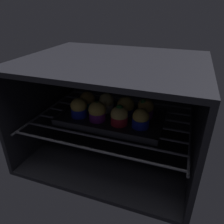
{
  "coord_description": "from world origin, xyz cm",
  "views": [
    {
      "loc": [
        22.87,
        -42.03,
        51.65
      ],
      "look_at": [
        0.0,
        21.09,
        17.02
      ],
      "focal_mm": 34.29,
      "sensor_mm": 36.0,
      "label": 1
    }
  ],
  "objects_px": {
    "muffin_row1_col0": "(87,101)",
    "muffin_row0_col2": "(119,116)",
    "muffin_row0_col0": "(79,108)",
    "muffin_row1_col3": "(145,108)",
    "muffin_row1_col2": "(126,106)",
    "baking_tray": "(112,118)",
    "muffin_row0_col1": "(97,112)",
    "muffin_row1_col1": "(106,102)",
    "muffin_row0_col3": "(141,119)"
  },
  "relations": [
    {
      "from": "muffin_row1_col0",
      "to": "muffin_row0_col2",
      "type": "bearing_deg",
      "value": -25.57
    },
    {
      "from": "muffin_row0_col0",
      "to": "muffin_row1_col3",
      "type": "relative_size",
      "value": 0.97
    },
    {
      "from": "muffin_row0_col0",
      "to": "muffin_row1_col2",
      "type": "xyz_separation_m",
      "value": [
        0.15,
        0.07,
        -0.0
      ]
    },
    {
      "from": "baking_tray",
      "to": "muffin_row1_col3",
      "type": "relative_size",
      "value": 5.16
    },
    {
      "from": "baking_tray",
      "to": "muffin_row1_col2",
      "type": "height_order",
      "value": "muffin_row1_col2"
    },
    {
      "from": "muffin_row0_col0",
      "to": "muffin_row0_col2",
      "type": "height_order",
      "value": "muffin_row0_col2"
    },
    {
      "from": "muffin_row0_col1",
      "to": "muffin_row1_col3",
      "type": "bearing_deg",
      "value": 28.0
    },
    {
      "from": "baking_tray",
      "to": "muffin_row1_col1",
      "type": "relative_size",
      "value": 5.16
    },
    {
      "from": "muffin_row0_col1",
      "to": "muffin_row1_col0",
      "type": "height_order",
      "value": "muffin_row0_col1"
    },
    {
      "from": "muffin_row0_col1",
      "to": "muffin_row1_col0",
      "type": "distance_m",
      "value": 0.1
    },
    {
      "from": "baking_tray",
      "to": "muffin_row0_col3",
      "type": "distance_m",
      "value": 0.12
    },
    {
      "from": "baking_tray",
      "to": "muffin_row0_col0",
      "type": "xyz_separation_m",
      "value": [
        -0.11,
        -0.03,
        0.04
      ]
    },
    {
      "from": "muffin_row0_col2",
      "to": "muffin_row1_col2",
      "type": "height_order",
      "value": "muffin_row0_col2"
    },
    {
      "from": "muffin_row1_col2",
      "to": "muffin_row1_col3",
      "type": "bearing_deg",
      "value": 3.94
    },
    {
      "from": "muffin_row0_col3",
      "to": "muffin_row1_col2",
      "type": "height_order",
      "value": "muffin_row1_col2"
    },
    {
      "from": "muffin_row0_col3",
      "to": "muffin_row1_col0",
      "type": "distance_m",
      "value": 0.23
    },
    {
      "from": "muffin_row1_col1",
      "to": "baking_tray",
      "type": "bearing_deg",
      "value": -47.59
    },
    {
      "from": "muffin_row1_col2",
      "to": "muffin_row1_col3",
      "type": "relative_size",
      "value": 0.98
    },
    {
      "from": "muffin_row0_col1",
      "to": "muffin_row1_col0",
      "type": "relative_size",
      "value": 1.06
    },
    {
      "from": "baking_tray",
      "to": "muffin_row1_col2",
      "type": "bearing_deg",
      "value": 40.51
    },
    {
      "from": "muffin_row0_col1",
      "to": "muffin_row1_col2",
      "type": "bearing_deg",
      "value": 43.4
    },
    {
      "from": "muffin_row0_col0",
      "to": "muffin_row0_col3",
      "type": "xyz_separation_m",
      "value": [
        0.22,
        0.0,
        -0.0
      ]
    },
    {
      "from": "muffin_row1_col2",
      "to": "muffin_row1_col0",
      "type": "bearing_deg",
      "value": -179.5
    },
    {
      "from": "muffin_row0_col0",
      "to": "muffin_row1_col2",
      "type": "height_order",
      "value": "same"
    },
    {
      "from": "muffin_row0_col2",
      "to": "muffin_row1_col0",
      "type": "bearing_deg",
      "value": 154.43
    },
    {
      "from": "muffin_row0_col1",
      "to": "muffin_row0_col2",
      "type": "distance_m",
      "value": 0.08
    },
    {
      "from": "baking_tray",
      "to": "muffin_row1_col0",
      "type": "height_order",
      "value": "muffin_row1_col0"
    },
    {
      "from": "muffin_row0_col2",
      "to": "muffin_row1_col2",
      "type": "relative_size",
      "value": 1.02
    },
    {
      "from": "muffin_row1_col0",
      "to": "muffin_row1_col3",
      "type": "xyz_separation_m",
      "value": [
        0.22,
        0.01,
        0.0
      ]
    },
    {
      "from": "muffin_row0_col0",
      "to": "muffin_row1_col3",
      "type": "bearing_deg",
      "value": 18.34
    },
    {
      "from": "baking_tray",
      "to": "muffin_row0_col1",
      "type": "xyz_separation_m",
      "value": [
        -0.04,
        -0.04,
        0.04
      ]
    },
    {
      "from": "muffin_row0_col1",
      "to": "muffin_row0_col3",
      "type": "bearing_deg",
      "value": 2.66
    },
    {
      "from": "muffin_row0_col2",
      "to": "muffin_row0_col3",
      "type": "distance_m",
      "value": 0.07
    },
    {
      "from": "muffin_row1_col1",
      "to": "muffin_row1_col3",
      "type": "xyz_separation_m",
      "value": [
        0.15,
        -0.0,
        0.0
      ]
    },
    {
      "from": "baking_tray",
      "to": "muffin_row1_col0",
      "type": "xyz_separation_m",
      "value": [
        -0.11,
        0.03,
        0.04
      ]
    },
    {
      "from": "muffin_row0_col1",
      "to": "muffin_row0_col3",
      "type": "xyz_separation_m",
      "value": [
        0.15,
        0.01,
        -0.0
      ]
    },
    {
      "from": "muffin_row1_col1",
      "to": "muffin_row1_col0",
      "type": "bearing_deg",
      "value": -174.32
    },
    {
      "from": "baking_tray",
      "to": "muffin_row1_col1",
      "type": "bearing_deg",
      "value": 132.41
    },
    {
      "from": "muffin_row1_col0",
      "to": "muffin_row0_col1",
      "type": "bearing_deg",
      "value": -45.26
    },
    {
      "from": "baking_tray",
      "to": "muffin_row0_col3",
      "type": "relative_size",
      "value": 5.55
    },
    {
      "from": "muffin_row0_col3",
      "to": "muffin_row0_col0",
      "type": "bearing_deg",
      "value": -179.63
    },
    {
      "from": "muffin_row0_col2",
      "to": "muffin_row0_col3",
      "type": "height_order",
      "value": "muffin_row0_col2"
    },
    {
      "from": "muffin_row1_col0",
      "to": "muffin_row1_col1",
      "type": "xyz_separation_m",
      "value": [
        0.07,
        0.01,
        0.0
      ]
    },
    {
      "from": "muffin_row0_col3",
      "to": "muffin_row0_col1",
      "type": "bearing_deg",
      "value": -177.34
    },
    {
      "from": "muffin_row0_col0",
      "to": "muffin_row1_col1",
      "type": "xyz_separation_m",
      "value": [
        0.08,
        0.08,
        0.0
      ]
    },
    {
      "from": "baking_tray",
      "to": "muffin_row1_col0",
      "type": "relative_size",
      "value": 5.47
    },
    {
      "from": "muffin_row0_col1",
      "to": "muffin_row1_col1",
      "type": "height_order",
      "value": "same"
    },
    {
      "from": "muffin_row0_col3",
      "to": "muffin_row1_col1",
      "type": "xyz_separation_m",
      "value": [
        -0.15,
        0.07,
        0.0
      ]
    },
    {
      "from": "muffin_row0_col3",
      "to": "muffin_row1_col2",
      "type": "distance_m",
      "value": 0.1
    },
    {
      "from": "muffin_row0_col0",
      "to": "muffin_row0_col3",
      "type": "height_order",
      "value": "muffin_row0_col0"
    }
  ]
}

